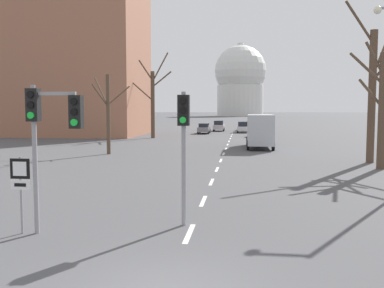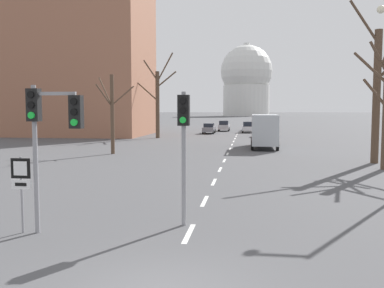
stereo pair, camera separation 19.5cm
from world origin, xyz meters
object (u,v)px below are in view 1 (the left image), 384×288
object	(u,v)px
sedan_near_left	(245,126)
sedan_far_left	(261,123)
sedan_mid_centre	(259,130)
delivery_truck	(260,130)
traffic_signal_near_left	(49,122)
sedan_distant_centre	(243,127)
traffic_signal_centre_tall	(184,132)
route_sign_post	(20,182)
sedan_far_right	(219,126)
sedan_near_right	(204,128)

from	to	relation	value
sedan_near_left	sedan_far_left	distance (m)	16.32
sedan_near_left	sedan_mid_centre	size ratio (longest dim) A/B	1.01
delivery_truck	traffic_signal_near_left	bearing A→B (deg)	-104.09
traffic_signal_near_left	sedan_distant_centre	xyz separation A→B (m)	(5.59, 54.29, -2.46)
traffic_signal_centre_tall	sedan_far_left	distance (m)	74.87
traffic_signal_near_left	route_sign_post	size ratio (longest dim) A/B	1.91
sedan_mid_centre	sedan_far_right	world-z (taller)	sedan_far_right
sedan_near_right	sedan_far_left	bearing A→B (deg)	69.64
sedan_far_left	delivery_truck	size ratio (longest dim) A/B	0.61
traffic_signal_near_left	sedan_mid_centre	world-z (taller)	traffic_signal_near_left
sedan_mid_centre	sedan_distant_centre	xyz separation A→B (m)	(-2.08, 8.98, 0.03)
traffic_signal_near_left	sedan_near_left	xyz separation A→B (m)	(5.90, 60.05, -2.52)
traffic_signal_near_left	sedan_far_left	world-z (taller)	traffic_signal_near_left
sedan_far_left	route_sign_post	bearing A→B (deg)	-97.49
traffic_signal_centre_tall	sedan_near_right	size ratio (longest dim) A/B	0.93
route_sign_post	sedan_near_left	size ratio (longest dim) A/B	0.52
sedan_mid_centre	sedan_distant_centre	size ratio (longest dim) A/B	1.13
sedan_near_right	sedan_far_right	world-z (taller)	sedan_far_right
traffic_signal_centre_tall	sedan_distant_centre	world-z (taller)	traffic_signal_centre_tall
traffic_signal_near_left	sedan_near_left	size ratio (longest dim) A/B	0.99
traffic_signal_centre_tall	sedan_mid_centre	size ratio (longest dim) A/B	0.96
sedan_near_right	sedan_distant_centre	bearing A→B (deg)	29.09
route_sign_post	sedan_distant_centre	bearing A→B (deg)	83.20
traffic_signal_near_left	sedan_mid_centre	xyz separation A→B (m)	(7.67, 45.31, -2.49)
traffic_signal_near_left	sedan_far_left	size ratio (longest dim) A/B	1.00
sedan_far_left	sedan_near_left	bearing A→B (deg)	-101.36
sedan_near_right	sedan_mid_centre	distance (m)	9.73
traffic_signal_centre_tall	sedan_far_right	xyz separation A→B (m)	(-2.12, 56.91, -2.12)
sedan_near_right	sedan_mid_centre	size ratio (longest dim) A/B	1.03
sedan_near_left	traffic_signal_near_left	bearing A→B (deg)	-95.62
sedan_far_right	delivery_truck	world-z (taller)	delivery_truck
sedan_near_left	delivery_truck	size ratio (longest dim) A/B	0.62
sedan_near_right	sedan_distant_centre	distance (m)	6.56
traffic_signal_centre_tall	sedan_far_left	xyz separation A→B (m)	(5.36, 74.65, -2.18)
route_sign_post	sedan_far_right	bearing A→B (deg)	87.51
sedan_near_right	sedan_mid_centre	xyz separation A→B (m)	(7.81, -5.80, 0.03)
sedan_far_left	delivery_truck	xyz separation A→B (m)	(-1.95, -47.49, 0.90)
sedan_mid_centre	sedan_near_left	bearing A→B (deg)	96.85
route_sign_post	delivery_truck	size ratio (longest dim) A/B	0.32
traffic_signal_near_left	route_sign_post	xyz separation A→B (m)	(-0.89, -0.08, -1.75)
route_sign_post	sedan_far_left	distance (m)	76.79
delivery_truck	traffic_signal_centre_tall	bearing A→B (deg)	-97.15
sedan_near_left	sedan_far_right	world-z (taller)	sedan_far_right
traffic_signal_near_left	sedan_near_right	bearing A→B (deg)	90.16
traffic_signal_near_left	traffic_signal_centre_tall	size ratio (longest dim) A/B	1.04
sedan_near_left	sedan_mid_centre	distance (m)	14.84
sedan_mid_centre	delivery_truck	xyz separation A→B (m)	(-0.51, -16.76, 0.88)
traffic_signal_centre_tall	sedan_near_left	xyz separation A→B (m)	(2.15, 58.65, -2.19)
delivery_truck	sedan_distant_centre	bearing A→B (deg)	93.50
sedan_near_right	sedan_far_right	bearing A→B (deg)	76.09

